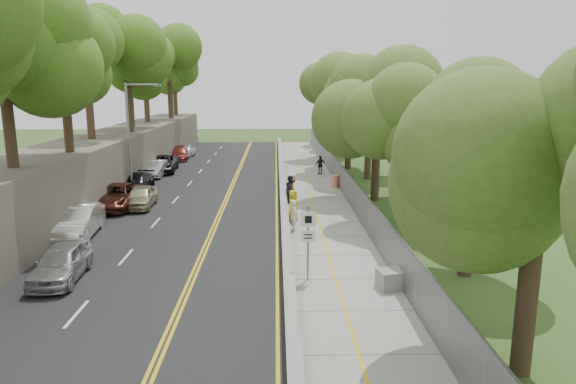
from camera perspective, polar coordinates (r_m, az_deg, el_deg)
The scene contains 26 objects.
ground at distance 24.08m, azimuth -0.75°, elevation -7.20°, with size 140.00×140.00×0.00m, color #33511E.
road at distance 38.91m, azimuth -8.96°, elevation 0.09°, with size 11.20×66.00×0.04m, color black.
sidewalk at distance 38.67m, azimuth 2.79°, elevation 0.16°, with size 4.20×66.00×0.05m, color gray.
jersey_barrier at distance 38.51m, azimuth -0.62°, elevation 0.54°, with size 0.42×66.00×0.60m, color #A6CF36.
rock_embankment at distance 40.45m, azimuth -20.52°, elevation 2.78°, with size 5.00×66.00×4.00m, color #595147.
chainlink_fence at distance 38.69m, azimuth 5.91°, elevation 1.58°, with size 0.04×66.00×2.00m, color slate.
trees_embankment at distance 39.95m, azimuth -20.72°, elevation 14.91°, with size 6.40×66.00×13.00m, color #4D7E20, non-canonical shape.
trees_fenceside at distance 38.45m, azimuth 9.64°, elevation 10.42°, with size 7.00×66.00×14.00m, color #597B2D, non-canonical shape.
streetlight at distance 38.30m, azimuth -16.96°, elevation 6.53°, with size 2.52×0.22×8.00m.
signpost at distance 20.65m, azimuth 2.25°, elevation -4.76°, with size 0.62×0.09×3.10m.
construction_barrel at distance 39.71m, azimuth 5.22°, elevation 1.19°, with size 0.60×0.60×0.98m, color #FF2B00.
concrete_block at distance 20.69m, azimuth 11.54°, elevation -9.48°, with size 1.12×0.84×0.75m, color gray.
car_0 at distance 23.00m, azimuth -23.90°, elevation -7.21°, with size 1.69×4.20×1.43m, color #B0AFB4.
car_1 at distance 28.98m, azimuth -22.31°, elevation -3.04°, with size 1.73×4.96×1.63m, color silver.
car_2 at distance 34.83m, azimuth -18.65°, elevation -0.47°, with size 2.52×5.46×1.52m, color #4E2218.
car_3 at distance 39.51m, azimuth -16.55°, elevation 0.95°, with size 1.90×4.66×1.35m, color black.
car_4 at distance 34.56m, azimuth -16.03°, elevation -0.50°, with size 1.65×4.10×1.40m, color #BAAE87.
car_5 at distance 45.89m, azimuth -14.41°, elevation 2.54°, with size 1.45×4.15×1.37m, color silver.
car_6 at distance 48.04m, azimuth -13.83°, elevation 3.06°, with size 2.50×5.42×1.51m, color black.
car_7 at distance 55.51m, azimuth -11.95°, elevation 4.21°, with size 1.87×4.61×1.34m, color maroon.
car_8 at distance 57.46m, azimuth -11.28°, elevation 4.50°, with size 1.59×3.96×1.35m, color silver.
painter_0 at distance 29.85m, azimuth 0.56°, elevation -1.50°, with size 0.90×0.58×1.84m, color gold.
painter_1 at distance 27.92m, azimuth 0.69°, elevation -2.58°, with size 0.62×0.41×1.70m, color silver.
painter_2 at distance 34.48m, azimuth 0.30°, elevation 0.33°, with size 0.89×0.70×1.84m, color black.
painter_3 at distance 35.48m, azimuth 0.52°, elevation 0.45°, with size 1.02×0.59×1.58m, color brown.
person_far at distance 45.51m, azimuth 3.62°, elevation 3.02°, with size 0.98×0.41×1.67m, color black.
Camera 1 is at (-0.22, -22.76, 7.87)m, focal length 32.00 mm.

